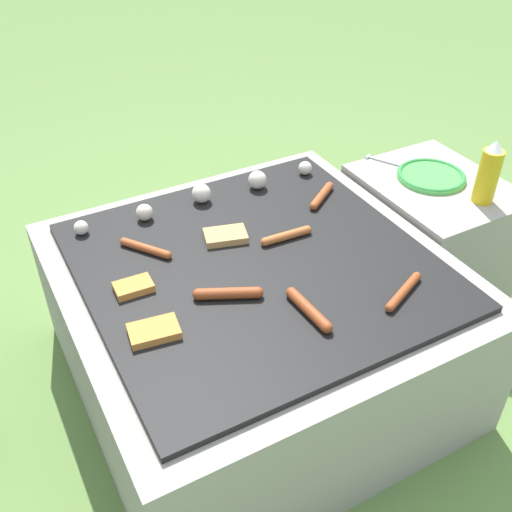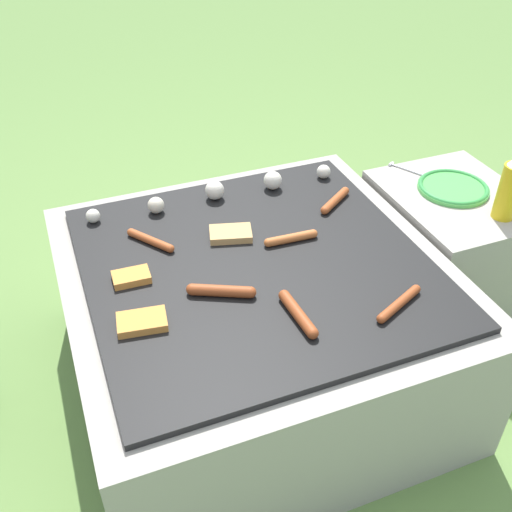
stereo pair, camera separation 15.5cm
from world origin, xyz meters
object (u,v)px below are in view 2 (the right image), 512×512
fork_utensil (410,171)px  sausage_front_center (291,238)px  condiment_bottle (510,189)px  plate_colorful (453,188)px

fork_utensil → sausage_front_center: bearing=-157.4°
fork_utensil → condiment_bottle: bearing=-73.0°
plate_colorful → fork_utensil: plate_colorful is taller
condiment_bottle → fork_utensil: condiment_bottle is taller
condiment_bottle → plate_colorful: bearing=103.0°
sausage_front_center → fork_utensil: 0.56m
fork_utensil → plate_colorful: bearing=-68.4°
plate_colorful → condiment_bottle: (0.04, -0.18, 0.09)m
plate_colorful → condiment_bottle: bearing=-77.0°
plate_colorful → condiment_bottle: size_ratio=1.10×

